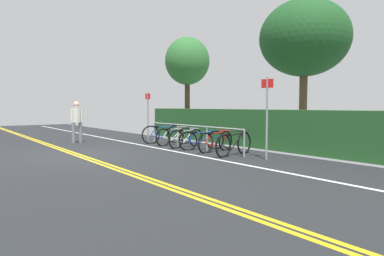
{
  "coord_description": "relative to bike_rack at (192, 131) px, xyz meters",
  "views": [
    {
      "loc": [
        10.51,
        -3.39,
        1.49
      ],
      "look_at": [
        1.89,
        2.99,
        0.8
      ],
      "focal_mm": 32.26,
      "sensor_mm": 36.0,
      "label": 1
    }
  ],
  "objects": [
    {
      "name": "ground_plane",
      "position": [
        -0.81,
        -3.77,
        -0.65
      ],
      "size": [
        37.09,
        10.4,
        0.05
      ],
      "primitive_type": "cube",
      "color": "#232628"
    },
    {
      "name": "centre_line_yellow_inner",
      "position": [
        -0.81,
        -3.85,
        -0.62
      ],
      "size": [
        33.38,
        0.1,
        0.0
      ],
      "primitive_type": "cube",
      "color": "gold",
      "rests_on": "ground_plane"
    },
    {
      "name": "centre_line_yellow_outer",
      "position": [
        -0.81,
        -3.69,
        -0.62
      ],
      "size": [
        33.38,
        0.1,
        0.0
      ],
      "primitive_type": "cube",
      "color": "gold",
      "rests_on": "ground_plane"
    },
    {
      "name": "bike_lane_stripe_white",
      "position": [
        -0.81,
        -0.94,
        -0.62
      ],
      "size": [
        33.38,
        0.12,
        0.0
      ],
      "primitive_type": "cube",
      "color": "white",
      "rests_on": "ground_plane"
    },
    {
      "name": "bike_rack",
      "position": [
        0.0,
        0.0,
        0.0
      ],
      "size": [
        5.21,
        0.05,
        0.82
      ],
      "color": "#9EA0A5",
      "rests_on": "ground_plane"
    },
    {
      "name": "bicycle_0",
      "position": [
        -2.07,
        0.12,
        -0.26
      ],
      "size": [
        0.53,
        1.78,
        0.77
      ],
      "color": "black",
      "rests_on": "ground_plane"
    },
    {
      "name": "bicycle_1",
      "position": [
        -1.28,
        0.11,
        -0.29
      ],
      "size": [
        0.46,
        1.78,
        0.72
      ],
      "color": "black",
      "rests_on": "ground_plane"
    },
    {
      "name": "bicycle_2",
      "position": [
        -0.38,
        0.03,
        -0.29
      ],
      "size": [
        0.46,
        1.67,
        0.71
      ],
      "color": "black",
      "rests_on": "ground_plane"
    },
    {
      "name": "bicycle_3",
      "position": [
        0.48,
        0.07,
        -0.3
      ],
      "size": [
        0.62,
        1.61,
        0.7
      ],
      "color": "black",
      "rests_on": "ground_plane"
    },
    {
      "name": "bicycle_4",
      "position": [
        1.19,
        0.1,
        -0.29
      ],
      "size": [
        0.46,
        1.68,
        0.72
      ],
      "color": "black",
      "rests_on": "ground_plane"
    },
    {
      "name": "bicycle_5",
      "position": [
        2.16,
        -0.0,
        -0.28
      ],
      "size": [
        0.51,
        1.78,
        0.74
      ],
      "color": "black",
      "rests_on": "ground_plane"
    },
    {
      "name": "pedestrian",
      "position": [
        -4.24,
        -2.64,
        0.34
      ],
      "size": [
        0.32,
        0.49,
        1.67
      ],
      "color": "slate",
      "rests_on": "ground_plane"
    },
    {
      "name": "sign_post_near",
      "position": [
        -3.38,
        0.15,
        0.64
      ],
      "size": [
        0.36,
        0.06,
        2.08
      ],
      "color": "gray",
      "rests_on": "ground_plane"
    },
    {
      "name": "sign_post_far",
      "position": [
        3.29,
        0.15,
        0.75
      ],
      "size": [
        0.36,
        0.09,
        2.29
      ],
      "color": "gray",
      "rests_on": "ground_plane"
    },
    {
      "name": "hedge_backdrop",
      "position": [
        1.5,
        2.22,
        0.06
      ],
      "size": [
        14.16,
        0.89,
        1.36
      ],
      "primitive_type": "cube",
      "color": "#235626",
      "rests_on": "ground_plane"
    },
    {
      "name": "tree_near_left",
      "position": [
        -4.74,
        3.23,
        3.13
      ],
      "size": [
        2.27,
        2.27,
        5.0
      ],
      "color": "#473323",
      "rests_on": "ground_plane"
    },
    {
      "name": "tree_mid",
      "position": [
        1.73,
        3.95,
        3.38
      ],
      "size": [
        3.32,
        3.32,
        5.44
      ],
      "color": "brown",
      "rests_on": "ground_plane"
    }
  ]
}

